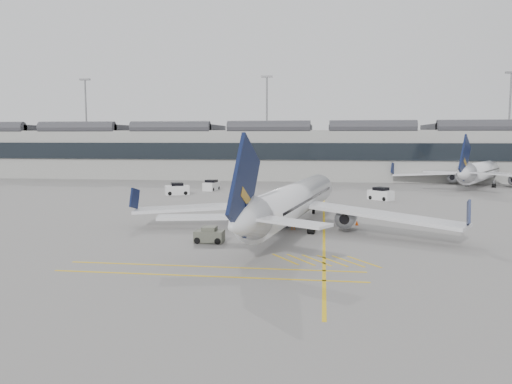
# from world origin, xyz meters

# --- Properties ---
(ground) EXTENTS (220.00, 220.00, 0.00)m
(ground) POSITION_xyz_m (0.00, 0.00, 0.00)
(ground) COLOR gray
(ground) RESTS_ON ground
(terminal) EXTENTS (200.00, 20.45, 12.40)m
(terminal) POSITION_xyz_m (0.00, 71.93, 6.14)
(terminal) COLOR #9E9E99
(terminal) RESTS_ON ground
(light_masts) EXTENTS (113.00, 0.60, 25.45)m
(light_masts) POSITION_xyz_m (-1.67, 86.00, 14.49)
(light_masts) COLOR slate
(light_masts) RESTS_ON ground
(apron_markings) EXTENTS (0.25, 60.00, 0.01)m
(apron_markings) POSITION_xyz_m (10.00, 10.00, 0.01)
(apron_markings) COLOR gold
(apron_markings) RESTS_ON ground
(airliner_main) EXTENTS (33.22, 36.59, 9.80)m
(airliner_main) POSITION_xyz_m (6.75, 5.57, 2.88)
(airliner_main) COLOR silver
(airliner_main) RESTS_ON ground
(airliner_far) EXTENTS (31.21, 34.42, 10.04)m
(airliner_far) POSITION_xyz_m (40.59, 56.76, 2.95)
(airliner_far) COLOR silver
(airliner_far) RESTS_ON ground
(belt_loader) EXTENTS (4.71, 1.64, 1.93)m
(belt_loader) POSITION_xyz_m (3.01, 6.27, 0.56)
(belt_loader) COLOR silver
(belt_loader) RESTS_ON ground
(baggage_cart_a) EXTENTS (2.12, 1.97, 1.79)m
(baggage_cart_a) POSITION_xyz_m (3.81, 8.99, 0.96)
(baggage_cart_a) COLOR gray
(baggage_cart_a) RESTS_ON ground
(baggage_cart_b) EXTENTS (1.91, 1.65, 1.83)m
(baggage_cart_b) POSITION_xyz_m (5.22, 7.80, 0.98)
(baggage_cart_b) COLOR gray
(baggage_cart_b) RESTS_ON ground
(baggage_cart_c) EXTENTS (1.87, 1.61, 1.79)m
(baggage_cart_c) POSITION_xyz_m (0.62, 8.36, 0.96)
(baggage_cart_c) COLOR gray
(baggage_cart_c) RESTS_ON ground
(baggage_cart_d) EXTENTS (2.37, 2.17, 2.05)m
(baggage_cart_d) POSITION_xyz_m (1.04, 9.82, 1.10)
(baggage_cart_d) COLOR gray
(baggage_cart_d) RESTS_ON ground
(ramp_agent_a) EXTENTS (0.71, 0.60, 1.65)m
(ramp_agent_a) POSITION_xyz_m (6.90, 5.53, 0.82)
(ramp_agent_a) COLOR orange
(ramp_agent_a) RESTS_ON ground
(ramp_agent_b) EXTENTS (0.98, 0.82, 1.84)m
(ramp_agent_b) POSITION_xyz_m (6.72, 7.75, 0.92)
(ramp_agent_b) COLOR #FF630D
(ramp_agent_b) RESTS_ON ground
(pushback_tug) EXTENTS (2.62, 1.66, 1.45)m
(pushback_tug) POSITION_xyz_m (-0.26, -1.66, 0.64)
(pushback_tug) COLOR #535548
(pushback_tug) RESTS_ON ground
(safety_cone_nose) EXTENTS (0.39, 0.39, 0.54)m
(safety_cone_nose) POSITION_xyz_m (6.46, 24.60, 0.27)
(safety_cone_nose) COLOR #F24C0A
(safety_cone_nose) RESTS_ON ground
(safety_cone_engine) EXTENTS (0.39, 0.39, 0.55)m
(safety_cone_engine) POSITION_xyz_m (13.52, 9.12, 0.27)
(safety_cone_engine) COLOR #F24C0A
(safety_cone_engine) RESTS_ON ground
(service_van_left) EXTENTS (4.32, 3.30, 1.99)m
(service_van_left) POSITION_xyz_m (-14.15, 34.76, 0.89)
(service_van_left) COLOR silver
(service_van_left) RESTS_ON ground
(service_van_mid) EXTENTS (2.52, 4.04, 1.94)m
(service_van_mid) POSITION_xyz_m (-10.00, 42.11, 0.87)
(service_van_mid) COLOR silver
(service_van_mid) RESTS_ON ground
(service_van_right) EXTENTS (4.02, 3.90, 1.92)m
(service_van_right) POSITION_xyz_m (18.56, 32.16, 0.86)
(service_van_right) COLOR silver
(service_van_right) RESTS_ON ground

